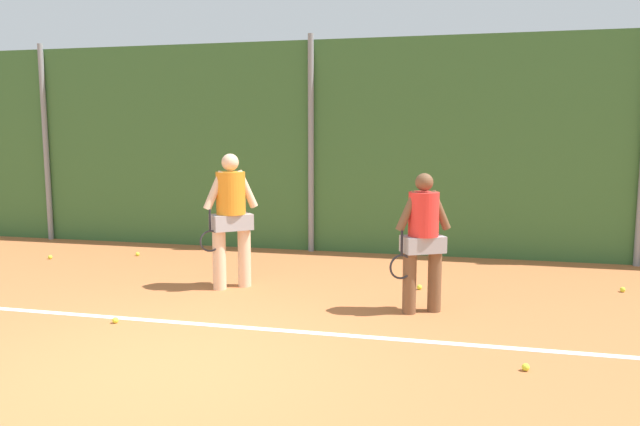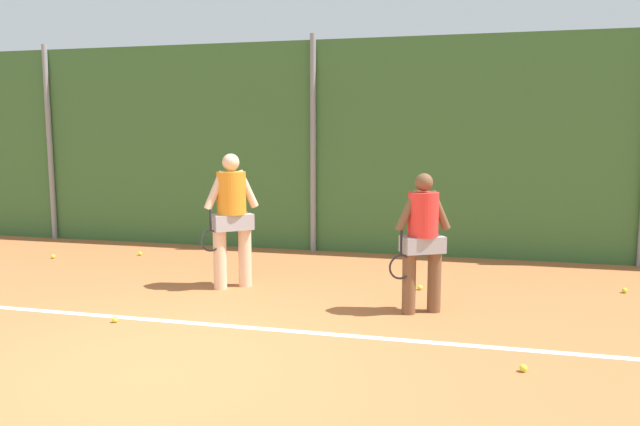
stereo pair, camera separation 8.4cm
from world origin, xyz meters
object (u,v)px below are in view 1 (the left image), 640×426
object	(u,v)px
tennis_ball_3	(115,320)
tennis_ball_6	(623,290)
tennis_ball_0	(50,257)
tennis_ball_1	(138,254)
tennis_ball_5	(526,367)
player_foreground_near	(423,235)
tennis_ball_2	(437,274)
player_midcourt	(231,213)
tennis_ball_4	(419,287)

from	to	relation	value
tennis_ball_3	tennis_ball_6	xyz separation A→B (m)	(5.65, 2.66, 0.00)
tennis_ball_0	tennis_ball_6	world-z (taller)	same
tennis_ball_1	tennis_ball_5	bearing A→B (deg)	-32.36
player_foreground_near	tennis_ball_6	distance (m)	3.01
player_foreground_near	tennis_ball_0	size ratio (longest dim) A/B	24.15
tennis_ball_5	tennis_ball_2	bearing A→B (deg)	104.94
tennis_ball_2	tennis_ball_6	bearing A→B (deg)	-8.44
tennis_ball_1	tennis_ball_6	world-z (taller)	same
player_foreground_near	tennis_ball_3	size ratio (longest dim) A/B	24.15
player_foreground_near	tennis_ball_5	world-z (taller)	player_foreground_near
tennis_ball_1	tennis_ball_3	xyz separation A→B (m)	(1.64, -3.32, 0.00)
player_midcourt	tennis_ball_4	distance (m)	2.65
tennis_ball_5	tennis_ball_1	bearing A→B (deg)	147.64
player_midcourt	tennis_ball_3	size ratio (longest dim) A/B	26.84
player_foreground_near	tennis_ball_2	size ratio (longest dim) A/B	24.15
tennis_ball_2	tennis_ball_6	distance (m)	2.40
player_midcourt	tennis_ball_3	xyz separation A→B (m)	(-0.67, -1.73, -0.96)
tennis_ball_1	tennis_ball_3	distance (m)	3.70
player_foreground_near	tennis_ball_5	xyz separation A→B (m)	(1.00, -1.55, -0.86)
player_midcourt	tennis_ball_6	xyz separation A→B (m)	(4.99, 0.94, -0.96)
tennis_ball_3	tennis_ball_5	xyz separation A→B (m)	(4.18, -0.37, 0.00)
tennis_ball_6	tennis_ball_1	bearing A→B (deg)	174.88
player_foreground_near	tennis_ball_3	bearing A→B (deg)	-8.09
tennis_ball_1	tennis_ball_6	xyz separation A→B (m)	(7.29, -0.65, 0.00)
tennis_ball_2	tennis_ball_5	size ratio (longest dim) A/B	1.00
player_foreground_near	tennis_ball_0	xyz separation A→B (m)	(-6.08, 1.59, -0.86)
player_foreground_near	player_midcourt	xyz separation A→B (m)	(-2.52, 0.55, 0.10)
tennis_ball_3	player_foreground_near	bearing A→B (deg)	20.20
tennis_ball_1	tennis_ball_4	bearing A→B (deg)	-13.46
tennis_ball_0	tennis_ball_3	size ratio (longest dim) A/B	1.00
tennis_ball_3	tennis_ball_6	distance (m)	6.25
tennis_ball_0	tennis_ball_2	world-z (taller)	same
tennis_ball_5	tennis_ball_6	distance (m)	3.37
tennis_ball_1	player_foreground_near	bearing A→B (deg)	-23.98
tennis_ball_0	tennis_ball_4	bearing A→B (deg)	-5.52
tennis_ball_2	tennis_ball_4	size ratio (longest dim) A/B	1.00
tennis_ball_1	tennis_ball_2	distance (m)	4.93
player_foreground_near	tennis_ball_1	xyz separation A→B (m)	(-4.82, 2.14, -0.86)
player_midcourt	tennis_ball_4	xyz separation A→B (m)	(2.43, 0.46, -0.96)
tennis_ball_4	player_foreground_near	bearing A→B (deg)	-84.83
tennis_ball_3	tennis_ball_5	size ratio (longest dim) A/B	1.00
tennis_ball_2	tennis_ball_5	xyz separation A→B (m)	(0.90, -3.39, 0.00)
tennis_ball_2	tennis_ball_6	xyz separation A→B (m)	(2.37, -0.35, 0.00)
tennis_ball_1	tennis_ball_2	bearing A→B (deg)	-3.50
player_midcourt	tennis_ball_5	bearing A→B (deg)	109.06
player_midcourt	tennis_ball_0	world-z (taller)	player_midcourt
player_midcourt	tennis_ball_1	xyz separation A→B (m)	(-2.30, 1.59, -0.96)
tennis_ball_0	tennis_ball_3	world-z (taller)	same
tennis_ball_0	tennis_ball_2	size ratio (longest dim) A/B	1.00
player_midcourt	tennis_ball_3	world-z (taller)	player_midcourt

